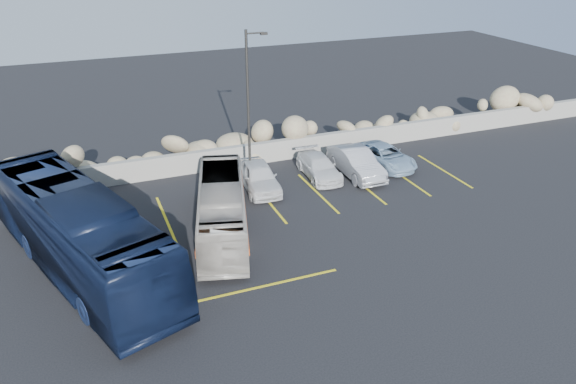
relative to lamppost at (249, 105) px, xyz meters
name	(u,v)px	position (x,y,z in m)	size (l,w,h in m)	color
ground	(267,289)	(-2.56, -9.50, -4.30)	(90.00, 90.00, 0.00)	black
seawall	(193,162)	(-2.56, 2.50, -3.70)	(60.00, 0.40, 1.20)	gray
riprap_pile	(187,143)	(-2.56, 3.70, -3.00)	(54.00, 2.80, 2.60)	#9F8668
parking_lines	(317,207)	(2.09, -3.93, -4.29)	(18.16, 9.36, 0.01)	yellow
lamppost	(249,105)	(0.00, 0.00, 0.00)	(1.14, 0.18, 8.00)	#2E2C29
vintage_bus	(222,208)	(-2.89, -4.63, -3.12)	(1.97, 8.44, 2.35)	#B9B3A7
tour_coach	(79,232)	(-8.85, -5.60, -2.58)	(2.89, 12.33, 3.43)	black
car_a	(259,176)	(0.11, -0.91, -3.58)	(1.68, 4.18, 1.42)	silver
car_b	(356,163)	(5.66, -1.18, -3.56)	(1.55, 4.45, 1.47)	#B4B4B9
car_c	(319,167)	(3.68, -0.61, -3.72)	(1.60, 3.95, 1.15)	silver
car_d	(385,156)	(7.82, -0.61, -3.70)	(1.97, 4.27, 1.19)	#88A6C1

